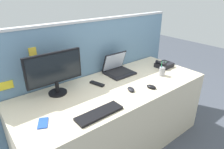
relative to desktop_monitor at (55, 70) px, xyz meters
name	(u,v)px	position (x,y,z in m)	size (l,w,h in m)	color
ground_plane	(115,142)	(0.52, -0.25, -0.98)	(10.00, 10.00, 0.00)	#424751
desk	(115,116)	(0.52, -0.25, -0.61)	(2.04, 0.83, 0.74)	beige
cubicle_divider	(91,77)	(0.52, 0.21, -0.30)	(2.40, 0.08, 1.36)	#6084A3
desktop_monitor	(55,70)	(0.00, 0.00, 0.00)	(0.53, 0.17, 0.41)	black
laptop	(117,68)	(0.77, 0.02, -0.18)	(0.31, 0.28, 0.24)	black
desk_phone	(164,65)	(1.34, -0.21, -0.21)	(0.20, 0.16, 0.09)	black
keyboard_main	(99,113)	(0.12, -0.54, -0.23)	(0.40, 0.13, 0.02)	black
computer_mouse_right_hand	(131,89)	(0.59, -0.41, -0.22)	(0.06, 0.10, 0.03)	black
computer_mouse_left_hand	(151,87)	(0.78, -0.50, -0.22)	(0.06, 0.10, 0.03)	black
pen_cup	(162,71)	(1.11, -0.37, -0.18)	(0.06, 0.06, 0.18)	#99999E
cell_phone_blue_case	(43,123)	(-0.28, -0.37, -0.23)	(0.07, 0.13, 0.01)	blue
tv_remote	(97,84)	(0.40, -0.09, -0.23)	(0.04, 0.17, 0.02)	black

